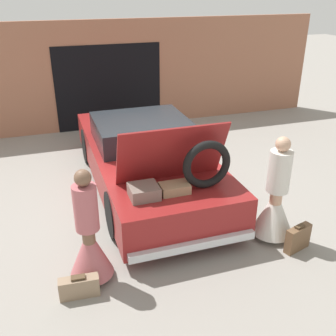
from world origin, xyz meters
name	(u,v)px	position (x,y,z in m)	size (l,w,h in m)	color
ground_plane	(147,185)	(0.00, 0.00, 0.00)	(40.00, 40.00, 0.00)	gray
garage_wall_back	(108,76)	(0.00, 3.71, 1.39)	(12.00, 0.14, 2.80)	#9E664C
car	(146,158)	(0.00, 0.00, 0.59)	(2.02, 4.96, 1.77)	maroon
person_left	(89,242)	(-1.41, -2.35, 0.57)	(0.58, 0.58, 1.61)	brown
person_right	(275,203)	(1.41, -2.26, 0.59)	(0.63, 0.63, 1.66)	tan
suitcase_beside_left_person	(79,287)	(-1.61, -2.65, 0.14)	(0.51, 0.19, 0.31)	#8C7259
suitcase_beside_right_person	(298,238)	(1.58, -2.68, 0.20)	(0.46, 0.25, 0.42)	brown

